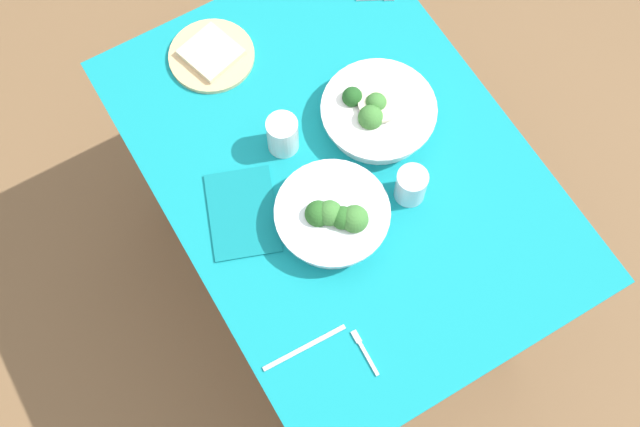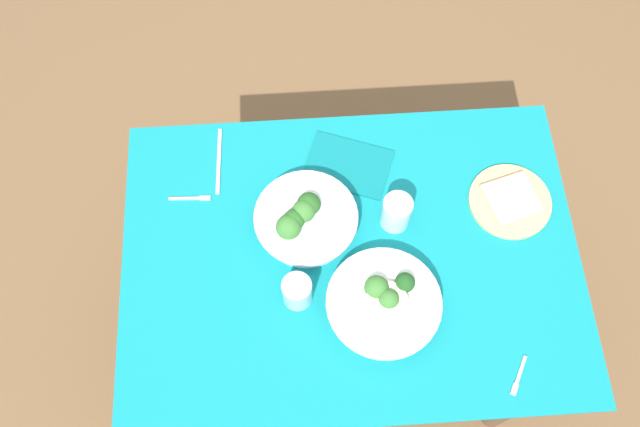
{
  "view_description": "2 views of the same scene",
  "coord_description": "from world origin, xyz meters",
  "px_view_note": "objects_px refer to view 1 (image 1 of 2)",
  "views": [
    {
      "loc": [
        -0.7,
        0.47,
        2.5
      ],
      "look_at": [
        -0.09,
        0.11,
        0.79
      ],
      "focal_mm": 46.57,
      "sensor_mm": 36.0,
      "label": 1
    },
    {
      "loc": [
        -0.12,
        -0.59,
        2.33
      ],
      "look_at": [
        -0.07,
        0.11,
        0.79
      ],
      "focal_mm": 38.0,
      "sensor_mm": 36.0,
      "label": 2
    }
  ],
  "objects_px": {
    "water_glass_center": "(283,135)",
    "fork_by_near_bowl": "(364,351)",
    "bread_side_plate": "(211,55)",
    "broccoli_bowl_near": "(377,113)",
    "water_glass_side": "(411,185)",
    "table_knife_left": "(304,348)",
    "napkin_folded_upper": "(243,213)",
    "broccoli_bowl_far": "(333,216)"
  },
  "relations": [
    {
      "from": "bread_side_plate",
      "to": "table_knife_left",
      "type": "distance_m",
      "value": 0.77
    },
    {
      "from": "broccoli_bowl_near",
      "to": "water_glass_side",
      "type": "bearing_deg",
      "value": 169.35
    },
    {
      "from": "napkin_folded_upper",
      "to": "table_knife_left",
      "type": "bearing_deg",
      "value": 174.14
    },
    {
      "from": "water_glass_side",
      "to": "table_knife_left",
      "type": "xyz_separation_m",
      "value": [
        -0.19,
        0.39,
        -0.04
      ]
    },
    {
      "from": "broccoli_bowl_far",
      "to": "table_knife_left",
      "type": "distance_m",
      "value": 0.3
    },
    {
      "from": "water_glass_center",
      "to": "fork_by_near_bowl",
      "type": "relative_size",
      "value": 0.94
    },
    {
      "from": "water_glass_side",
      "to": "table_knife_left",
      "type": "bearing_deg",
      "value": 116.03
    },
    {
      "from": "table_knife_left",
      "to": "napkin_folded_upper",
      "type": "bearing_deg",
      "value": 86.32
    },
    {
      "from": "water_glass_center",
      "to": "fork_by_near_bowl",
      "type": "height_order",
      "value": "water_glass_center"
    },
    {
      "from": "fork_by_near_bowl",
      "to": "napkin_folded_upper",
      "type": "height_order",
      "value": "napkin_folded_upper"
    },
    {
      "from": "water_glass_side",
      "to": "napkin_folded_upper",
      "type": "relative_size",
      "value": 0.42
    },
    {
      "from": "broccoli_bowl_far",
      "to": "fork_by_near_bowl",
      "type": "bearing_deg",
      "value": 161.8
    },
    {
      "from": "water_glass_center",
      "to": "bread_side_plate",
      "type": "bearing_deg",
      "value": 6.08
    },
    {
      "from": "fork_by_near_bowl",
      "to": "table_knife_left",
      "type": "bearing_deg",
      "value": 59.14
    },
    {
      "from": "fork_by_near_bowl",
      "to": "water_glass_center",
      "type": "bearing_deg",
      "value": -7.88
    },
    {
      "from": "broccoli_bowl_far",
      "to": "water_glass_center",
      "type": "relative_size",
      "value": 2.54
    },
    {
      "from": "bread_side_plate",
      "to": "fork_by_near_bowl",
      "type": "bearing_deg",
      "value": 175.57
    },
    {
      "from": "water_glass_side",
      "to": "table_knife_left",
      "type": "height_order",
      "value": "water_glass_side"
    },
    {
      "from": "broccoli_bowl_near",
      "to": "water_glass_center",
      "type": "relative_size",
      "value": 2.68
    },
    {
      "from": "water_glass_center",
      "to": "table_knife_left",
      "type": "bearing_deg",
      "value": 155.68
    },
    {
      "from": "bread_side_plate",
      "to": "napkin_folded_upper",
      "type": "height_order",
      "value": "bread_side_plate"
    },
    {
      "from": "table_knife_left",
      "to": "broccoli_bowl_near",
      "type": "bearing_deg",
      "value": 44.83
    },
    {
      "from": "fork_by_near_bowl",
      "to": "napkin_folded_upper",
      "type": "xyz_separation_m",
      "value": [
        0.41,
        0.07,
        0.0
      ]
    },
    {
      "from": "fork_by_near_bowl",
      "to": "napkin_folded_upper",
      "type": "relative_size",
      "value": 0.5
    },
    {
      "from": "broccoli_bowl_far",
      "to": "napkin_folded_upper",
      "type": "xyz_separation_m",
      "value": [
        0.12,
        0.17,
        -0.03
      ]
    },
    {
      "from": "water_glass_side",
      "to": "fork_by_near_bowl",
      "type": "xyz_separation_m",
      "value": [
        -0.26,
        0.28,
        -0.04
      ]
    },
    {
      "from": "bread_side_plate",
      "to": "water_glass_side",
      "type": "xyz_separation_m",
      "value": [
        -0.56,
        -0.22,
        0.03
      ]
    },
    {
      "from": "broccoli_bowl_far",
      "to": "water_glass_center",
      "type": "distance_m",
      "value": 0.23
    },
    {
      "from": "fork_by_near_bowl",
      "to": "broccoli_bowl_near",
      "type": "bearing_deg",
      "value": -32.09
    },
    {
      "from": "fork_by_near_bowl",
      "to": "table_knife_left",
      "type": "distance_m",
      "value": 0.13
    },
    {
      "from": "broccoli_bowl_near",
      "to": "fork_by_near_bowl",
      "type": "relative_size",
      "value": 2.52
    },
    {
      "from": "broccoli_bowl_far",
      "to": "broccoli_bowl_near",
      "type": "height_order",
      "value": "broccoli_bowl_far"
    },
    {
      "from": "broccoli_bowl_near",
      "to": "fork_by_near_bowl",
      "type": "height_order",
      "value": "broccoli_bowl_near"
    },
    {
      "from": "broccoli_bowl_far",
      "to": "water_glass_center",
      "type": "height_order",
      "value": "water_glass_center"
    },
    {
      "from": "broccoli_bowl_near",
      "to": "water_glass_center",
      "type": "bearing_deg",
      "value": 76.71
    },
    {
      "from": "broccoli_bowl_near",
      "to": "water_glass_center",
      "type": "xyz_separation_m",
      "value": [
        0.05,
        0.22,
        0.02
      ]
    },
    {
      "from": "broccoli_bowl_near",
      "to": "water_glass_center",
      "type": "height_order",
      "value": "water_glass_center"
    },
    {
      "from": "water_glass_side",
      "to": "table_knife_left",
      "type": "relative_size",
      "value": 0.46
    },
    {
      "from": "table_knife_left",
      "to": "water_glass_center",
      "type": "bearing_deg",
      "value": 67.86
    },
    {
      "from": "broccoli_bowl_far",
      "to": "bread_side_plate",
      "type": "distance_m",
      "value": 0.53
    },
    {
      "from": "table_knife_left",
      "to": "napkin_folded_upper",
      "type": "height_order",
      "value": "napkin_folded_upper"
    },
    {
      "from": "water_glass_side",
      "to": "table_knife_left",
      "type": "distance_m",
      "value": 0.43
    }
  ]
}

